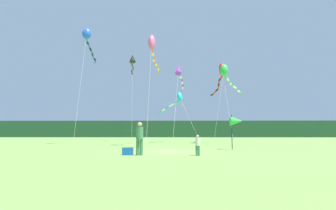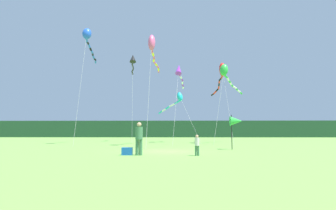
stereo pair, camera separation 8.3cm
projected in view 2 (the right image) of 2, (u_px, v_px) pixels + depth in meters
name	position (u px, v px, depth m)	size (l,w,h in m)	color
ground_plane	(166.00, 151.00, 17.67)	(120.00, 120.00, 0.00)	#6B9E42
distant_treeline	(172.00, 129.00, 62.62)	(108.00, 2.80, 3.85)	#1E4228
person_adult	(139.00, 137.00, 14.79)	(0.40, 0.40, 1.83)	#3F724C
person_child	(197.00, 144.00, 14.43)	(0.25, 0.25, 1.13)	#3F724C
cooler_box	(127.00, 151.00, 14.83)	(0.59, 0.33, 0.42)	#1959B2
banner_flag_pole	(236.00, 121.00, 19.66)	(0.90, 0.70, 2.54)	black
kite_red	(222.00, 73.00, 31.18)	(0.87, 10.61, 9.38)	#B2B2B2
kite_green	(226.00, 73.00, 29.45)	(4.96, 7.96, 8.74)	#B2B2B2
kite_black	(133.00, 60.00, 35.79)	(1.26, 7.31, 11.73)	#B2B2B2
kite_blue	(88.00, 37.00, 28.51)	(1.13, 8.64, 12.29)	#B2B2B2
kite_cyan	(177.00, 100.00, 33.19)	(5.10, 6.83, 6.29)	#B2B2B2
kite_purple	(179.00, 72.00, 31.29)	(1.46, 8.98, 9.32)	#B2B2B2
kite_rainbow	(152.00, 46.00, 25.40)	(0.85, 8.78, 10.55)	#B2B2B2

